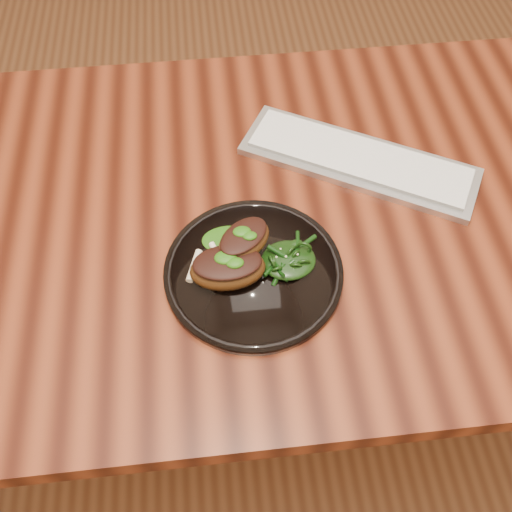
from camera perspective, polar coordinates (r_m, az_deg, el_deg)
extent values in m
plane|color=#532D17|center=(1.61, 1.56, -12.14)|extent=(4.00, 4.00, 0.00)
cube|color=black|center=(0.97, 2.53, 4.53)|extent=(1.60, 0.80, 0.04)
cylinder|color=black|center=(0.86, -0.26, -1.60)|extent=(0.27, 0.27, 0.02)
torus|color=black|center=(0.86, -0.26, -1.53)|extent=(0.27, 0.27, 0.01)
cylinder|color=black|center=(0.86, -0.26, -1.43)|extent=(0.18, 0.18, 0.00)
ellipsoid|color=#42240C|center=(0.83, -2.85, -1.30)|extent=(0.11, 0.07, 0.04)
ellipsoid|color=black|center=(0.82, -2.90, -0.64)|extent=(0.10, 0.06, 0.01)
cylinder|color=beige|center=(0.85, -6.19, -0.98)|extent=(0.03, 0.05, 0.01)
ellipsoid|color=#134407|center=(0.81, -2.91, -0.39)|extent=(0.03, 0.02, 0.01)
ellipsoid|color=#42240C|center=(0.84, -1.25, 1.47)|extent=(0.11, 0.10, 0.04)
ellipsoid|color=black|center=(0.83, -1.27, 2.05)|extent=(0.10, 0.09, 0.01)
cylinder|color=beige|center=(0.84, -3.85, 0.13)|extent=(0.02, 0.04, 0.01)
ellipsoid|color=#134407|center=(0.83, -1.27, 2.27)|extent=(0.03, 0.02, 0.01)
ellipsoid|color=#134407|center=(0.89, -2.84, 1.69)|extent=(0.08, 0.05, 0.01)
ellipsoid|color=black|center=(0.86, 3.25, -0.41)|extent=(0.08, 0.07, 0.02)
cube|color=#B8BABD|center=(1.03, 10.22, 9.31)|extent=(0.42, 0.31, 0.01)
cube|color=white|center=(1.02, 10.30, 9.70)|extent=(0.38, 0.27, 0.01)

